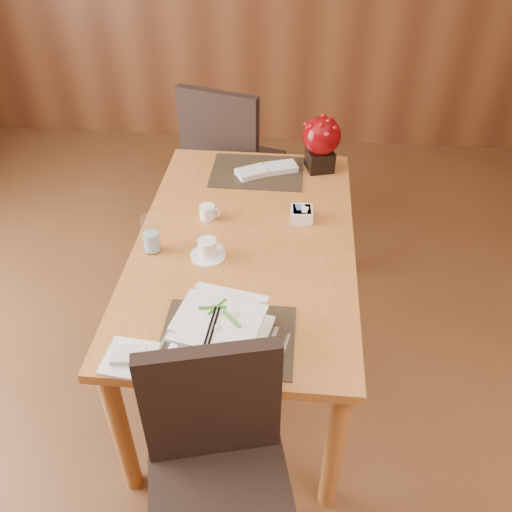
# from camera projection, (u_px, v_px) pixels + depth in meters

# --- Properties ---
(ground) EXTENTS (6.00, 6.00, 0.00)m
(ground) POSITION_uv_depth(u_px,v_px,m) (232.00, 469.00, 2.26)
(ground) COLOR brown
(ground) RESTS_ON ground
(dining_table) EXTENTS (0.90, 1.50, 0.75)m
(dining_table) POSITION_uv_depth(u_px,v_px,m) (246.00, 258.00, 2.31)
(dining_table) COLOR #C37636
(dining_table) RESTS_ON ground
(placemat_near) EXTENTS (0.45, 0.33, 0.01)m
(placemat_near) POSITION_uv_depth(u_px,v_px,m) (228.00, 338.00, 1.82)
(placemat_near) COLOR black
(placemat_near) RESTS_ON dining_table
(placemat_far) EXTENTS (0.45, 0.33, 0.01)m
(placemat_far) POSITION_uv_depth(u_px,v_px,m) (257.00, 172.00, 2.67)
(placemat_far) COLOR black
(placemat_far) RESTS_ON dining_table
(soup_setting) EXTENTS (0.35, 0.35, 0.12)m
(soup_setting) POSITION_uv_depth(u_px,v_px,m) (220.00, 330.00, 1.77)
(soup_setting) COLOR white
(soup_setting) RESTS_ON dining_table
(coffee_cup) EXTENTS (0.14, 0.14, 0.08)m
(coffee_cup) POSITION_uv_depth(u_px,v_px,m) (208.00, 250.00, 2.14)
(coffee_cup) COLOR white
(coffee_cup) RESTS_ON dining_table
(water_glass) EXTENTS (0.08, 0.08, 0.16)m
(water_glass) POSITION_uv_depth(u_px,v_px,m) (151.00, 235.00, 2.14)
(water_glass) COLOR white
(water_glass) RESTS_ON dining_table
(creamer_jug) EXTENTS (0.10, 0.10, 0.06)m
(creamer_jug) POSITION_uv_depth(u_px,v_px,m) (207.00, 212.00, 2.35)
(creamer_jug) COLOR white
(creamer_jug) RESTS_ON dining_table
(sugar_caddy) EXTENTS (0.10, 0.10, 0.06)m
(sugar_caddy) POSITION_uv_depth(u_px,v_px,m) (302.00, 214.00, 2.34)
(sugar_caddy) COLOR white
(sugar_caddy) RESTS_ON dining_table
(berry_decor) EXTENTS (0.19, 0.19, 0.27)m
(berry_decor) POSITION_uv_depth(u_px,v_px,m) (321.00, 141.00, 2.60)
(berry_decor) COLOR black
(berry_decor) RESTS_ON dining_table
(napkins_far) EXTENTS (0.32, 0.22, 0.03)m
(napkins_far) POSITION_uv_depth(u_px,v_px,m) (269.00, 169.00, 2.66)
(napkins_far) COLOR white
(napkins_far) RESTS_ON dining_table
(bread_plate) EXTENTS (0.18, 0.18, 0.01)m
(bread_plate) POSITION_uv_depth(u_px,v_px,m) (129.00, 358.00, 1.75)
(bread_plate) COLOR white
(bread_plate) RESTS_ON dining_table
(near_chair) EXTENTS (0.54, 0.55, 0.96)m
(near_chair) POSITION_uv_depth(u_px,v_px,m) (218.00, 469.00, 1.68)
(near_chair) COLOR black
(near_chair) RESTS_ON ground
(far_chair) EXTENTS (0.59, 0.59, 1.02)m
(far_chair) POSITION_uv_depth(u_px,v_px,m) (229.00, 158.00, 3.14)
(far_chair) COLOR black
(far_chair) RESTS_ON ground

